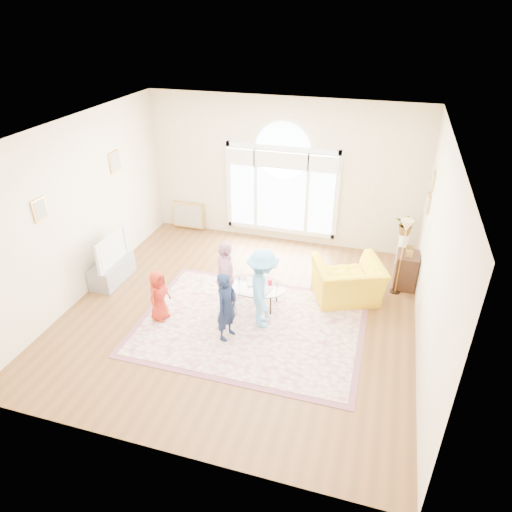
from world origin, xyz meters
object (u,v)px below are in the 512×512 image
(television, at_px, (108,248))
(tv_console, at_px, (112,271))
(area_rug, at_px, (250,325))
(armchair, at_px, (347,281))
(coffee_table, at_px, (254,286))

(television, bearing_deg, tv_console, 180.00)
(tv_console, bearing_deg, television, -0.00)
(area_rug, distance_m, tv_console, 3.11)
(area_rug, relative_size, tv_console, 3.60)
(tv_console, distance_m, armchair, 4.56)
(tv_console, bearing_deg, armchair, 8.27)
(television, distance_m, coffee_table, 2.94)
(television, xyz_separation_m, armchair, (4.50, 0.65, -0.34))
(area_rug, height_order, tv_console, tv_console)
(coffee_table, height_order, armchair, armchair)
(television, relative_size, coffee_table, 0.92)
(television, relative_size, armchair, 0.90)
(area_rug, height_order, coffee_table, coffee_table)
(coffee_table, relative_size, armchair, 0.98)
(coffee_table, bearing_deg, tv_console, -179.33)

